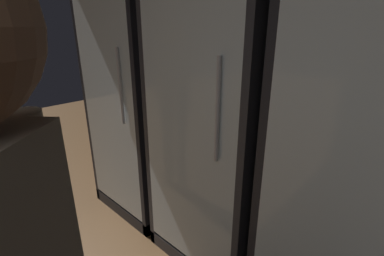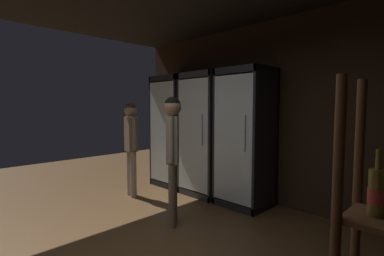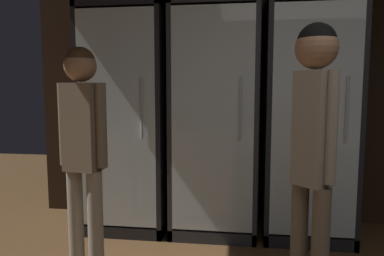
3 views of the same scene
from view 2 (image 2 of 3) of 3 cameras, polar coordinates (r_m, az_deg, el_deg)
wall_back at (r=4.41m, az=17.55°, el=2.84°), size 6.00×0.06×2.80m
cooler_far_left at (r=5.40m, az=-3.13°, el=-0.81°), size 0.74×0.67×2.07m
cooler_left at (r=4.84m, az=3.22°, el=-1.45°), size 0.74×0.67×2.07m
cooler_center at (r=4.35m, az=11.12°, el=-2.14°), size 0.74×0.67×2.07m
shopper_near at (r=4.78m, az=-12.28°, el=-2.09°), size 0.35×0.21×1.56m
shopper_far at (r=3.49m, az=-3.95°, el=-3.09°), size 0.22×0.22×1.62m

